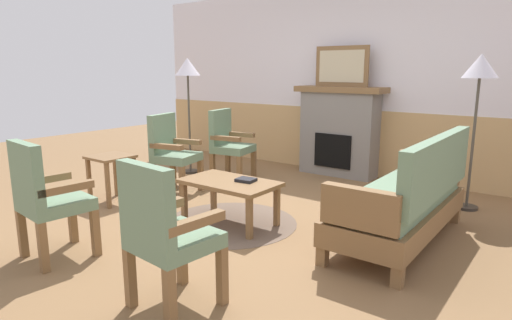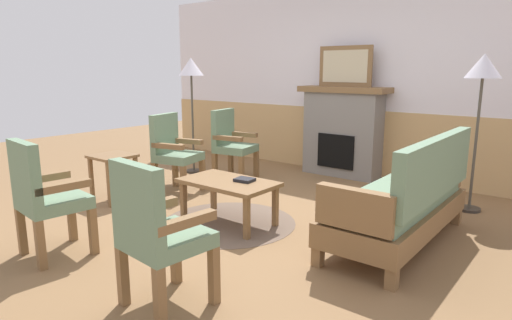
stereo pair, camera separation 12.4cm
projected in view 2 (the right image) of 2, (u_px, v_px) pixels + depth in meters
name	position (u px, v px, depth m)	size (l,w,h in m)	color
ground_plane	(235.00, 216.00, 4.59)	(14.00, 14.00, 0.00)	olive
wall_back	(352.00, 84.00, 6.32)	(7.20, 0.14, 2.70)	white
fireplace	(342.00, 131.00, 6.26)	(1.30, 0.44, 1.28)	gray
framed_picture	(345.00, 66.00, 6.07)	(0.80, 0.04, 0.56)	brown
couch	(403.00, 201.00, 3.79)	(0.70, 1.80, 0.98)	brown
coffee_table	(228.00, 186.00, 4.33)	(0.96, 0.56, 0.44)	brown
round_rug	(229.00, 222.00, 4.40)	(1.35, 1.35, 0.01)	brown
book_on_table	(245.00, 180.00, 4.28)	(0.18, 0.15, 0.03)	black
armchair_near_fireplace	(173.00, 150.00, 5.43)	(0.58, 0.58, 0.98)	brown
armchair_by_window_left	(231.00, 142.00, 6.02)	(0.56, 0.56, 0.98)	brown
armchair_front_left	(44.00, 194.00, 3.51)	(0.53, 0.53, 0.98)	brown
armchair_front_center	(157.00, 229.00, 2.73)	(0.52, 0.52, 0.98)	brown
side_table	(113.00, 165.00, 5.06)	(0.44, 0.44, 0.55)	brown
floor_lamp_by_couch	(483.00, 76.00, 4.50)	(0.36, 0.36, 1.68)	#332D28
floor_lamp_by_chairs	(191.00, 74.00, 6.28)	(0.36, 0.36, 1.68)	#332D28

